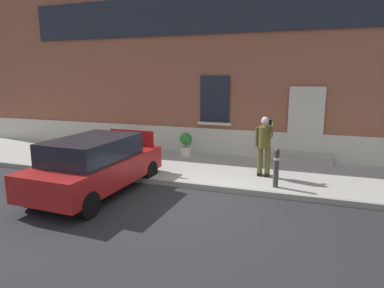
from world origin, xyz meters
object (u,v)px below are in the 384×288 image
at_px(hatchback_car_red, 96,164).
at_px(planter_cream, 186,144).
at_px(bollard_far_left, 135,154).
at_px(planter_terracotta, 122,139).
at_px(bollard_near_person, 276,166).
at_px(person_on_phone, 264,143).

distance_m(hatchback_car_red, planter_cream, 4.23).
bearing_deg(bollard_far_left, planter_terracotta, 128.20).
xyz_separation_m(bollard_near_person, planter_cream, (-3.45, 2.53, -0.11)).
relative_size(hatchback_car_red, planter_cream, 4.79).
bearing_deg(bollard_far_left, planter_cream, 74.74).
distance_m(bollard_far_left, planter_terracotta, 3.22).
bearing_deg(planter_cream, person_on_phone, -28.86).
relative_size(hatchback_car_red, person_on_phone, 2.35).
bearing_deg(bollard_far_left, bollard_near_person, 0.00).
bearing_deg(bollard_near_person, person_on_phone, 116.58).
xyz_separation_m(bollard_far_left, person_on_phone, (3.71, 0.87, 0.44)).
bearing_deg(planter_terracotta, bollard_far_left, -51.80).
bearing_deg(planter_terracotta, hatchback_car_red, -67.25).
height_order(bollard_near_person, person_on_phone, person_on_phone).
distance_m(bollard_near_person, bollard_far_left, 4.14).
height_order(planter_terracotta, planter_cream, same).
relative_size(bollard_near_person, planter_terracotta, 1.22).
height_order(hatchback_car_red, bollard_far_left, hatchback_car_red).
height_order(hatchback_car_red, bollard_near_person, hatchback_car_red).
xyz_separation_m(planter_terracotta, planter_cream, (2.68, 0.01, 0.00)).
height_order(bollard_far_left, person_on_phone, person_on_phone).
xyz_separation_m(bollard_far_left, planter_terracotta, (-1.99, 2.53, -0.11)).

